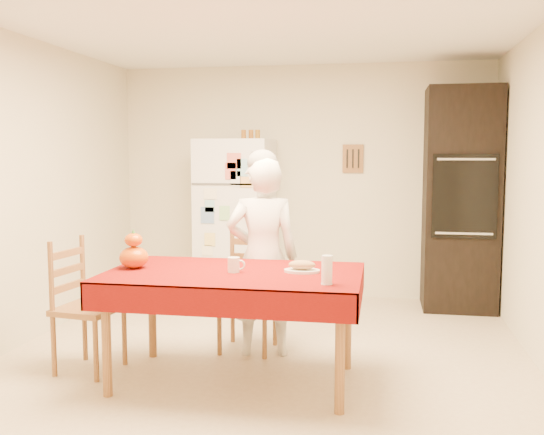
% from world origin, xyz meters
% --- Properties ---
extents(floor, '(4.50, 4.50, 0.00)m').
position_xyz_m(floor, '(0.00, 0.00, 0.00)').
color(floor, '#C2AC8C').
rests_on(floor, ground).
extents(room_shell, '(4.02, 4.52, 2.51)m').
position_xyz_m(room_shell, '(0.00, 0.00, 1.62)').
color(room_shell, beige).
rests_on(room_shell, ground).
extents(refrigerator, '(0.75, 0.74, 1.70)m').
position_xyz_m(refrigerator, '(-0.65, 1.88, 0.85)').
color(refrigerator, white).
rests_on(refrigerator, floor).
extents(oven_cabinet, '(0.70, 0.62, 2.20)m').
position_xyz_m(oven_cabinet, '(1.63, 1.93, 1.10)').
color(oven_cabinet, black).
rests_on(oven_cabinet, floor).
extents(dining_table, '(1.70, 1.00, 0.76)m').
position_xyz_m(dining_table, '(-0.11, -0.42, 0.69)').
color(dining_table, brown).
rests_on(dining_table, floor).
extents(chair_far, '(0.44, 0.42, 0.95)m').
position_xyz_m(chair_far, '(-0.16, 0.32, 0.51)').
color(chair_far, brown).
rests_on(chair_far, floor).
extents(chair_left, '(0.45, 0.47, 0.95)m').
position_xyz_m(chair_left, '(-1.24, -0.38, 0.51)').
color(chair_left, brown).
rests_on(chair_left, floor).
extents(seated_woman, '(0.62, 0.48, 1.52)m').
position_xyz_m(seated_woman, '(-0.03, 0.19, 0.76)').
color(seated_woman, white).
rests_on(seated_woman, floor).
extents(coffee_mug, '(0.08, 0.08, 0.10)m').
position_xyz_m(coffee_mug, '(-0.10, -0.44, 0.81)').
color(coffee_mug, silver).
rests_on(coffee_mug, dining_table).
extents(pumpkin_lower, '(0.20, 0.20, 0.15)m').
position_xyz_m(pumpkin_lower, '(-0.81, -0.42, 0.84)').
color(pumpkin_lower, '#C45604').
rests_on(pumpkin_lower, dining_table).
extents(pumpkin_upper, '(0.12, 0.12, 0.09)m').
position_xyz_m(pumpkin_upper, '(-0.81, -0.42, 0.96)').
color(pumpkin_upper, '#E35B05').
rests_on(pumpkin_upper, pumpkin_lower).
extents(wine_glass, '(0.07, 0.07, 0.18)m').
position_xyz_m(wine_glass, '(0.54, -0.71, 0.85)').
color(wine_glass, white).
rests_on(wine_glass, dining_table).
extents(bread_plate, '(0.24, 0.24, 0.02)m').
position_xyz_m(bread_plate, '(0.35, -0.36, 0.77)').
color(bread_plate, silver).
rests_on(bread_plate, dining_table).
extents(bread_loaf, '(0.18, 0.10, 0.06)m').
position_xyz_m(bread_loaf, '(0.35, -0.36, 0.81)').
color(bread_loaf, '#9E734E').
rests_on(bread_loaf, bread_plate).
extents(spice_jar_left, '(0.05, 0.05, 0.10)m').
position_xyz_m(spice_jar_left, '(-0.58, 1.93, 1.75)').
color(spice_jar_left, '#97591B').
rests_on(spice_jar_left, refrigerator).
extents(spice_jar_mid, '(0.05, 0.05, 0.10)m').
position_xyz_m(spice_jar_mid, '(-0.50, 1.93, 1.75)').
color(spice_jar_mid, brown).
rests_on(spice_jar_mid, refrigerator).
extents(spice_jar_right, '(0.05, 0.05, 0.10)m').
position_xyz_m(spice_jar_right, '(-0.42, 1.93, 1.75)').
color(spice_jar_right, '#98651B').
rests_on(spice_jar_right, refrigerator).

